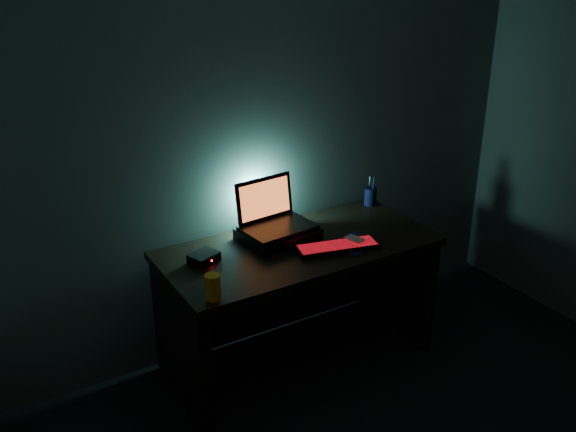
% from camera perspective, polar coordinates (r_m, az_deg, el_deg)
% --- Properties ---
extents(room, '(3.50, 4.00, 2.50)m').
position_cam_1_polar(room, '(2.20, 24.07, -6.62)').
color(room, black).
rests_on(room, ground).
extents(desk, '(1.50, 0.70, 0.75)m').
position_cam_1_polar(desk, '(3.63, 0.53, -5.93)').
color(desk, black).
rests_on(desk, ground).
extents(riser, '(0.43, 0.34, 0.06)m').
position_cam_1_polar(riser, '(3.53, -0.88, -1.60)').
color(riser, black).
rests_on(riser, desk).
extents(laptop, '(0.40, 0.32, 0.26)m').
position_cam_1_polar(laptop, '(3.53, -1.38, 0.01)').
color(laptop, black).
rests_on(laptop, riser).
extents(keyboard, '(0.46, 0.24, 0.03)m').
position_cam_1_polar(keyboard, '(3.43, 4.41, -2.75)').
color(keyboard, black).
rests_on(keyboard, desk).
extents(mousepad, '(0.26, 0.24, 0.00)m').
position_cam_1_polar(mousepad, '(3.50, 5.93, -2.44)').
color(mousepad, '#0B1351').
rests_on(mousepad, desk).
extents(mouse, '(0.08, 0.11, 0.03)m').
position_cam_1_polar(mouse, '(3.50, 5.94, -2.19)').
color(mouse, '#9A9A9F').
rests_on(mouse, mousepad).
extents(pen_cup, '(0.10, 0.10, 0.11)m').
position_cam_1_polar(pen_cup, '(4.00, 7.33, 1.74)').
color(pen_cup, black).
rests_on(pen_cup, desk).
extents(juice_glass, '(0.07, 0.07, 0.12)m').
position_cam_1_polar(juice_glass, '(2.96, -6.69, -6.29)').
color(juice_glass, '#FBA30D').
rests_on(juice_glass, desk).
extents(router, '(0.17, 0.15, 0.05)m').
position_cam_1_polar(router, '(3.32, -7.50, -3.68)').
color(router, black).
rests_on(router, desk).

